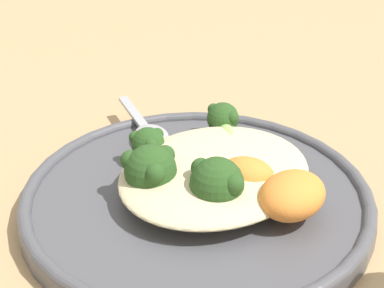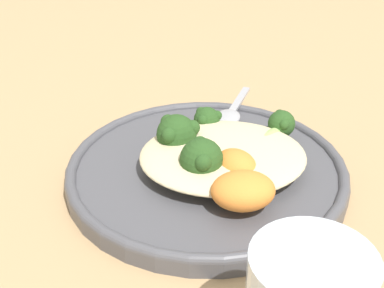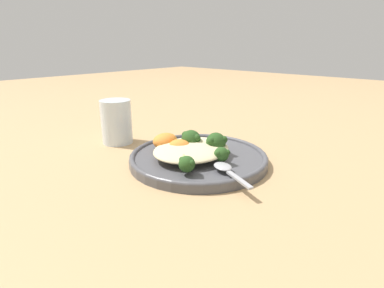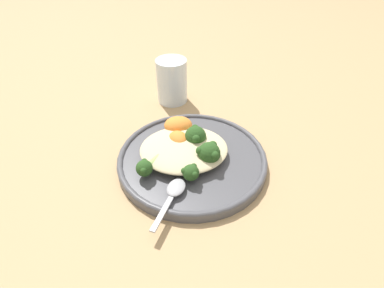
# 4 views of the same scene
# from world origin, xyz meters

# --- Properties ---
(ground_plane) EXTENTS (4.00, 4.00, 0.00)m
(ground_plane) POSITION_xyz_m (0.00, 0.00, 0.00)
(ground_plane) COLOR tan
(plate) EXTENTS (0.30, 0.30, 0.02)m
(plate) POSITION_xyz_m (-0.01, -0.01, 0.01)
(plate) COLOR #4C4C51
(plate) RESTS_ON ground_plane
(quinoa_mound) EXTENTS (0.17, 0.15, 0.02)m
(quinoa_mound) POSITION_xyz_m (-0.02, 0.00, 0.03)
(quinoa_mound) COLOR beige
(quinoa_mound) RESTS_ON plate
(broccoli_stalk_0) EXTENTS (0.09, 0.11, 0.03)m
(broccoli_stalk_0) POSITION_xyz_m (-0.08, -0.03, 0.03)
(broccoli_stalk_0) COLOR #9EBC66
(broccoli_stalk_0) RESTS_ON plate
(broccoli_stalk_1) EXTENTS (0.06, 0.11, 0.03)m
(broccoli_stalk_1) POSITION_xyz_m (-0.02, -0.05, 0.03)
(broccoli_stalk_1) COLOR #9EBC66
(broccoli_stalk_1) RESTS_ON plate
(broccoli_stalk_2) EXTENTS (0.11, 0.07, 0.04)m
(broccoli_stalk_2) POSITION_xyz_m (0.01, -0.02, 0.04)
(broccoli_stalk_2) COLOR #9EBC66
(broccoli_stalk_2) RESTS_ON plate
(broccoli_stalk_3) EXTENTS (0.09, 0.06, 0.04)m
(broccoli_stalk_3) POSITION_xyz_m (-0.01, 0.02, 0.04)
(broccoli_stalk_3) COLOR #9EBC66
(broccoli_stalk_3) RESTS_ON plate
(sweet_potato_chunk_0) EXTENTS (0.06, 0.06, 0.03)m
(sweet_potato_chunk_0) POSITION_xyz_m (-0.03, 0.03, 0.04)
(sweet_potato_chunk_0) COLOR orange
(sweet_potato_chunk_0) RESTS_ON plate
(sweet_potato_chunk_1) EXTENTS (0.06, 0.05, 0.03)m
(sweet_potato_chunk_1) POSITION_xyz_m (-0.03, 0.07, 0.04)
(sweet_potato_chunk_1) COLOR orange
(sweet_potato_chunk_1) RESTS_ON plate
(spoon) EXTENTS (0.07, 0.11, 0.01)m
(spoon) POSITION_xyz_m (-0.05, -0.11, 0.03)
(spoon) COLOR #A3A3A8
(spoon) RESTS_ON plate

